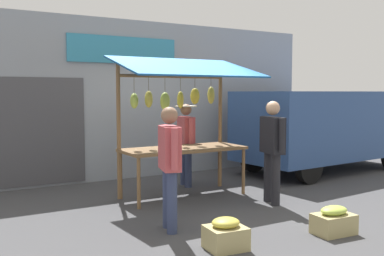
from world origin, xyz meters
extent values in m
plane|color=#424244|center=(0.00, 0.00, 0.00)|extent=(40.00, 40.00, 0.00)
cube|color=#8C939E|center=(0.00, -2.20, 1.70)|extent=(9.00, 0.25, 3.40)
cube|color=teal|center=(0.28, -2.06, 2.75)|extent=(2.40, 0.06, 0.56)
cube|color=#47474C|center=(2.11, -2.07, 1.10)|extent=(1.90, 0.04, 2.10)
cube|color=brown|center=(0.00, 0.00, 0.85)|extent=(2.20, 0.90, 0.05)
cylinder|color=brown|center=(1.04, 0.39, 0.41)|extent=(0.06, 0.06, 0.83)
cylinder|color=brown|center=(-1.04, 0.39, 0.41)|extent=(0.06, 0.06, 0.83)
cylinder|color=brown|center=(1.04, -0.39, 0.41)|extent=(0.06, 0.06, 0.83)
cylinder|color=brown|center=(-1.04, -0.39, 0.41)|extent=(0.06, 0.06, 0.83)
cylinder|color=brown|center=(1.06, -0.40, 1.18)|extent=(0.07, 0.07, 2.35)
cylinder|color=brown|center=(-1.06, -0.40, 1.18)|extent=(0.07, 0.07, 2.35)
cylinder|color=brown|center=(0.00, -0.40, 2.15)|extent=(2.12, 0.06, 0.06)
cube|color=#19518C|center=(0.00, 0.15, 2.30)|extent=(2.50, 1.46, 0.39)
cylinder|color=brown|center=(-0.82, -0.36, 2.06)|extent=(0.01, 0.01, 0.18)
ellipsoid|color=gold|center=(-0.82, -0.36, 1.80)|extent=(0.19, 0.21, 0.33)
cylinder|color=brown|center=(-0.48, -0.41, 2.05)|extent=(0.01, 0.01, 0.21)
ellipsoid|color=yellow|center=(-0.48, -0.41, 1.79)|extent=(0.22, 0.23, 0.31)
cylinder|color=brown|center=(-0.15, -0.38, 2.02)|extent=(0.01, 0.01, 0.27)
ellipsoid|color=yellow|center=(-0.15, -0.38, 1.72)|extent=(0.19, 0.20, 0.32)
cylinder|color=brown|center=(0.15, -0.41, 2.01)|extent=(0.01, 0.01, 0.29)
ellipsoid|color=#B2CC4C|center=(0.15, -0.41, 1.70)|extent=(0.24, 0.22, 0.34)
cylinder|color=brown|center=(0.50, -0.36, 2.02)|extent=(0.01, 0.01, 0.26)
ellipsoid|color=gold|center=(0.50, -0.36, 1.74)|extent=(0.14, 0.17, 0.30)
cylinder|color=brown|center=(0.79, -0.34, 2.00)|extent=(0.01, 0.01, 0.30)
ellipsoid|color=#B2CC4C|center=(0.79, -0.34, 1.71)|extent=(0.20, 0.22, 0.27)
ellipsoid|color=orange|center=(0.04, -0.31, 0.95)|extent=(0.24, 0.18, 0.14)
sphere|color=#729E4C|center=(0.08, -0.32, 0.98)|extent=(0.20, 0.20, 0.20)
cylinder|color=navy|center=(-0.51, -0.88, 0.40)|extent=(0.14, 0.14, 0.81)
cylinder|color=navy|center=(-0.46, -0.62, 0.40)|extent=(0.14, 0.14, 0.81)
cube|color=#BF4C51|center=(-0.48, -0.75, 1.09)|extent=(0.31, 0.52, 0.57)
cylinder|color=#BF4C51|center=(-0.54, -1.05, 1.12)|extent=(0.09, 0.09, 0.53)
cylinder|color=#BF4C51|center=(-0.42, -0.45, 1.12)|extent=(0.09, 0.09, 0.53)
sphere|color=#8C664C|center=(-0.48, -0.75, 1.52)|extent=(0.22, 0.22, 0.22)
cylinder|color=beige|center=(-0.48, -0.75, 1.59)|extent=(0.42, 0.42, 0.02)
cylinder|color=navy|center=(1.17, 1.76, 0.41)|extent=(0.14, 0.14, 0.83)
cylinder|color=navy|center=(1.09, 1.49, 0.41)|extent=(0.14, 0.14, 0.83)
cube|color=#BF4C51|center=(1.13, 1.62, 1.12)|extent=(0.35, 0.54, 0.59)
cylinder|color=#BF4C51|center=(1.22, 1.92, 1.14)|extent=(0.09, 0.09, 0.54)
cylinder|color=#BF4C51|center=(1.05, 1.33, 1.14)|extent=(0.09, 0.09, 0.54)
sphere|color=#8C664C|center=(1.13, 1.62, 1.56)|extent=(0.23, 0.23, 0.23)
cylinder|color=#232328|center=(-0.99, 1.33, 0.43)|extent=(0.14, 0.14, 0.85)
cylinder|color=#232328|center=(-1.06, 1.06, 0.43)|extent=(0.14, 0.14, 0.85)
cube|color=black|center=(-1.02, 1.19, 1.15)|extent=(0.33, 0.55, 0.60)
cylinder|color=black|center=(-0.95, 1.50, 1.18)|extent=(0.09, 0.09, 0.55)
cylinder|color=black|center=(-1.10, 0.88, 1.18)|extent=(0.09, 0.09, 0.55)
sphere|color=tan|center=(-1.02, 1.19, 1.60)|extent=(0.23, 0.23, 0.23)
cube|color=#2D4C84|center=(-4.17, -0.60, 1.10)|extent=(4.52, 2.17, 1.55)
cube|color=black|center=(-2.86, -0.50, 1.38)|extent=(1.54, 1.91, 0.68)
cylinder|color=black|center=(-2.74, 0.34, 0.33)|extent=(0.67, 0.23, 0.66)
cylinder|color=black|center=(-2.62, -1.32, 0.33)|extent=(0.67, 0.23, 0.66)
cylinder|color=black|center=(-5.60, -1.54, 0.33)|extent=(0.67, 0.23, 0.66)
cube|color=tan|center=(0.90, 2.61, 0.14)|extent=(0.49, 0.45, 0.27)
ellipsoid|color=gold|center=(0.90, 2.61, 0.32)|extent=(0.35, 0.31, 0.12)
cube|color=tan|center=(-0.65, 2.86, 0.13)|extent=(0.55, 0.40, 0.26)
ellipsoid|color=#B2CC4C|center=(-0.65, 2.86, 0.31)|extent=(0.40, 0.27, 0.12)
camera|label=1|loc=(3.88, 6.86, 1.86)|focal=41.77mm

